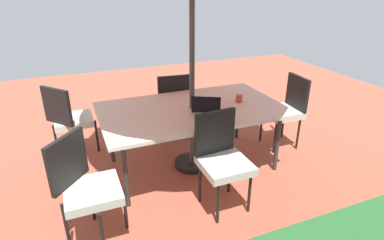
% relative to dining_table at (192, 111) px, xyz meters
% --- Properties ---
extents(ground_plane, '(10.00, 10.00, 0.02)m').
position_rel_dining_table_xyz_m(ground_plane, '(0.00, 0.00, -0.74)').
color(ground_plane, '#9E4C38').
extents(dining_table, '(2.10, 1.24, 0.78)m').
position_rel_dining_table_xyz_m(dining_table, '(0.00, 0.00, 0.00)').
color(dining_table, silver).
rests_on(dining_table, ground_plane).
extents(chair_south, '(0.47, 0.48, 0.98)m').
position_rel_dining_table_xyz_m(chair_south, '(-0.03, -0.82, -0.18)').
color(chair_south, silver).
rests_on(chair_south, ground_plane).
extents(chair_west, '(0.47, 0.46, 0.98)m').
position_rel_dining_table_xyz_m(chair_west, '(-1.39, -0.04, -0.18)').
color(chair_west, silver).
rests_on(chair_west, ground_plane).
extents(chair_north, '(0.47, 0.48, 0.98)m').
position_rel_dining_table_xyz_m(chair_north, '(0.00, 0.79, -0.18)').
color(chair_north, silver).
rests_on(chair_north, ground_plane).
extents(chair_southeast, '(0.59, 0.58, 0.98)m').
position_rel_dining_table_xyz_m(chair_southeast, '(1.34, -0.80, -0.18)').
color(chair_southeast, silver).
rests_on(chair_southeast, ground_plane).
extents(chair_northeast, '(0.59, 0.59, 0.98)m').
position_rel_dining_table_xyz_m(chair_northeast, '(1.28, 0.76, -0.18)').
color(chair_northeast, silver).
rests_on(chair_northeast, ground_plane).
extents(laptop, '(0.40, 0.37, 0.21)m').
position_rel_dining_table_xyz_m(laptop, '(-0.10, 0.18, 0.09)').
color(laptop, gray).
rests_on(laptop, dining_table).
extents(cup, '(0.08, 0.08, 0.09)m').
position_rel_dining_table_xyz_m(cup, '(-0.60, 0.04, 0.09)').
color(cup, '#CC4C33').
rests_on(cup, dining_table).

